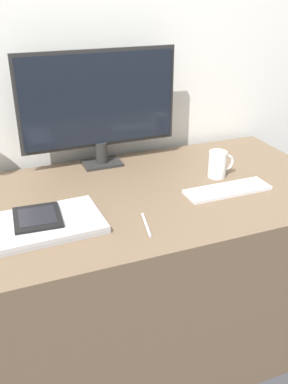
{
  "coord_description": "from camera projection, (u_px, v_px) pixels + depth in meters",
  "views": [
    {
      "loc": [
        -0.52,
        -1.17,
        1.4
      ],
      "look_at": [
        -0.05,
        0.01,
        0.77
      ],
      "focal_mm": 40.0,
      "sensor_mm": 36.0,
      "label": 1
    }
  ],
  "objects": [
    {
      "name": "ground_plane",
      "position": [
        156.0,
        357.0,
        1.77
      ],
      "size": [
        10.0,
        10.0,
        0.0
      ],
      "primitive_type": "plane",
      "color": "#38383D"
    },
    {
      "name": "wall_back",
      "position": [
        103.0,
        36.0,
        1.71
      ],
      "size": [
        3.6,
        0.05,
        2.4
      ],
      "color": "silver",
      "rests_on": "ground_plane"
    },
    {
      "name": "desk",
      "position": [
        145.0,
        271.0,
        1.71
      ],
      "size": [
        1.46,
        0.77,
        0.71
      ],
      "color": "brown",
      "rests_on": "ground_plane"
    },
    {
      "name": "monitor",
      "position": [
        99.0,
        104.0,
        1.68
      ],
      "size": [
        0.64,
        0.11,
        0.47
      ],
      "color": "#262626",
      "rests_on": "desk"
    },
    {
      "name": "keyboard",
      "position": [
        228.0,
        190.0,
        1.56
      ],
      "size": [
        0.32,
        0.1,
        0.01
      ],
      "color": "silver",
      "rests_on": "desk"
    },
    {
      "name": "laptop",
      "position": [
        46.0,
        224.0,
        1.33
      ],
      "size": [
        0.35,
        0.24,
        0.02
      ],
      "color": "#A3A3A8",
      "rests_on": "desk"
    },
    {
      "name": "ereader",
      "position": [
        37.0,
        217.0,
        1.34
      ],
      "size": [
        0.16,
        0.17,
        0.01
      ],
      "color": "black",
      "rests_on": "laptop"
    },
    {
      "name": "coffee_mug",
      "position": [
        218.0,
        164.0,
        1.66
      ],
      "size": [
        0.11,
        0.07,
        0.1
      ],
      "color": "white",
      "rests_on": "desk"
    },
    {
      "name": "pen",
      "position": [
        146.0,
        225.0,
        1.34
      ],
      "size": [
        0.04,
        0.14,
        0.01
      ],
      "color": "silver",
      "rests_on": "desk"
    }
  ]
}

